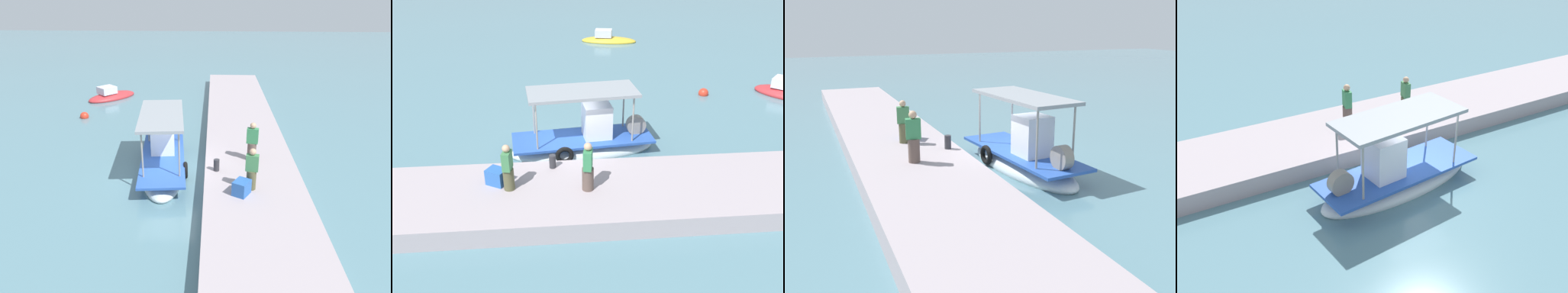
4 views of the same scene
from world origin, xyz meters
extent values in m
plane|color=slate|center=(0.00, 0.00, 0.00)|extent=(120.00, 120.00, 0.00)
cube|color=#A6989D|center=(0.00, -3.57, 0.34)|extent=(36.00, 3.90, 0.68)
ellipsoid|color=silver|center=(0.69, 0.30, 0.11)|extent=(6.13, 2.50, 0.92)
cube|color=#2C56B2|center=(0.69, 0.30, 0.62)|extent=(5.89, 2.47, 0.10)
cube|color=white|center=(1.28, 0.36, 1.32)|extent=(1.20, 1.15, 1.50)
cylinder|color=gray|center=(2.51, 1.21, 1.58)|extent=(0.07, 0.07, 2.01)
cylinder|color=gray|center=(2.66, -0.23, 1.58)|extent=(0.07, 0.07, 2.01)
cylinder|color=gray|center=(-1.29, 0.83, 1.58)|extent=(0.07, 0.07, 2.01)
cylinder|color=gray|center=(-1.14, -0.62, 1.58)|extent=(0.07, 0.07, 2.01)
cube|color=#90969C|center=(0.69, 0.30, 2.64)|extent=(4.48, 2.28, 0.12)
torus|color=black|center=(-0.10, -0.78, 0.42)|extent=(0.75, 0.25, 0.74)
cylinder|color=gray|center=(2.94, 0.52, 1.02)|extent=(0.83, 0.43, 0.80)
cylinder|color=brown|center=(0.56, -3.64, 1.08)|extent=(0.45, 0.45, 0.80)
cube|color=#368350|center=(0.56, -3.64, 1.81)|extent=(0.36, 0.53, 0.66)
sphere|color=tan|center=(0.56, -3.64, 2.28)|extent=(0.26, 0.26, 0.26)
cylinder|color=brown|center=(-2.03, -3.39, 1.06)|extent=(0.43, 0.43, 0.76)
cube|color=#407F4C|center=(-2.03, -3.39, 1.76)|extent=(0.34, 0.50, 0.63)
sphere|color=tan|center=(-2.03, -3.39, 2.20)|extent=(0.25, 0.25, 0.25)
cylinder|color=#2D2D33|center=(-0.58, -2.11, 0.93)|extent=(0.24, 0.24, 0.50)
cube|color=#2A5EB1|center=(-2.47, -3.01, 0.95)|extent=(0.80, 0.76, 0.54)
sphere|color=red|center=(7.87, 6.29, 0.11)|extent=(0.55, 0.55, 0.55)
ellipsoid|color=#BF2F33|center=(12.55, 5.71, 0.09)|extent=(4.02, 3.90, 0.68)
cube|color=silver|center=(12.27, 5.97, 0.69)|extent=(1.56, 1.56, 0.51)
camera|label=1|loc=(-14.49, -1.91, 7.68)|focal=34.36mm
camera|label=2|loc=(-0.53, -15.77, 8.65)|focal=40.06mm
camera|label=3|loc=(14.50, -6.96, 5.13)|focal=41.25mm
camera|label=4|loc=(8.06, 11.42, 8.88)|focal=42.48mm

